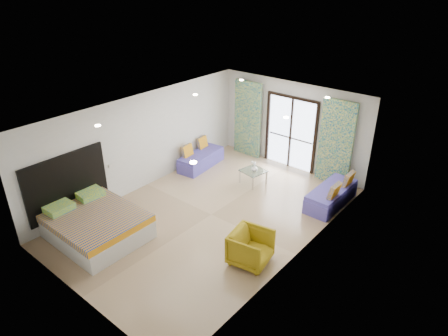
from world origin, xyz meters
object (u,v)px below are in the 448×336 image
Objects in this scene: daybed_right at (332,195)px; coffee_table at (253,172)px; bed at (95,224)px; daybed_left at (201,159)px; armchair at (251,246)px.

daybed_right is 2.32m from coffee_table.
bed is 4.34m from daybed_left.
daybed_left is (-0.64, 4.29, -0.06)m from bed.
armchair is (2.03, -2.88, 0.04)m from coffee_table.
daybed_right reaches higher than bed.
daybed_left is 0.97× the size of daybed_right.
coffee_table is 3.52m from armchair.
daybed_right is (3.60, 4.83, -0.04)m from bed.
bed is 2.66× the size of armchair.
bed reaches higher than coffee_table.
bed is 1.23× the size of daybed_right.
daybed_left is 4.26m from daybed_right.
armchair reaches higher than daybed_left.
armchair reaches higher than coffee_table.
armchair is at bearing -94.05° from daybed_right.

